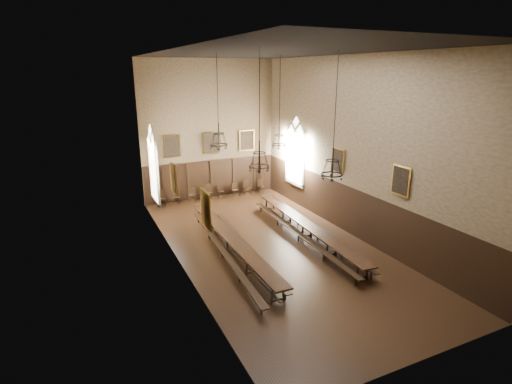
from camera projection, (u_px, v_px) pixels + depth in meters
floor at (272, 247)px, 19.46m from camera, size 9.00×18.00×0.02m
ceiling at (274, 51)px, 16.85m from camera, size 9.00×18.00×0.02m
wall_back at (210, 131)px, 25.97m from camera, size 9.00×0.02×9.00m
wall_front at (432, 220)px, 10.34m from camera, size 9.00×0.02×9.00m
wall_left at (175, 166)px, 16.34m from camera, size 0.02×18.00×9.00m
wall_right at (353, 148)px, 19.98m from camera, size 0.02×18.00×9.00m
wainscot_panelling at (272, 223)px, 19.10m from camera, size 9.00×18.00×2.50m
table_left at (232, 245)px, 18.69m from camera, size 0.80×10.35×0.81m
table_right at (307, 231)px, 20.32m from camera, size 1.28×10.37×0.81m
bench_left_outer at (222, 252)px, 18.19m from camera, size 0.98×10.33×0.46m
bench_left_inner at (247, 248)px, 18.69m from camera, size 0.90×9.25×0.42m
bench_right_inner at (298, 236)px, 20.01m from camera, size 0.68×10.26×0.46m
bench_right_outer at (318, 235)px, 20.17m from camera, size 0.87×9.46×0.43m
chair_0 at (162, 201)px, 25.35m from camera, size 0.55×0.55×0.98m
chair_1 at (176, 199)px, 25.78m from camera, size 0.53×0.53×0.94m
chair_2 at (192, 197)px, 26.15m from camera, size 0.52×0.52×0.93m
chair_3 at (208, 195)px, 26.61m from camera, size 0.52×0.52×1.00m
chair_4 at (221, 193)px, 27.06m from camera, size 0.39×0.39×0.87m
chair_5 at (235, 192)px, 27.37m from camera, size 0.39×0.39×0.86m
chair_6 at (247, 190)px, 27.71m from camera, size 0.48×0.48×1.00m
chair_7 at (261, 188)px, 28.26m from camera, size 0.47×0.47×0.91m
chandelier_back_left at (219, 139)px, 19.22m from camera, size 0.84×0.84×4.36m
chandelier_back_right at (279, 138)px, 21.41m from camera, size 0.78×0.78×4.73m
chandelier_front_left at (259, 158)px, 14.53m from camera, size 0.77×0.77×4.27m
chandelier_front_right at (332, 167)px, 17.12m from camera, size 0.95×0.95×5.23m
portrait_back_0 at (171, 146)px, 25.04m from camera, size 1.10×0.12×1.40m
portrait_back_1 at (211, 143)px, 26.09m from camera, size 1.10×0.12×1.40m
portrait_back_2 at (247, 140)px, 27.14m from camera, size 1.10×0.12×1.40m
portrait_left_0 at (174, 178)px, 17.49m from camera, size 0.12×1.00×1.30m
portrait_left_1 at (206, 209)px, 13.58m from camera, size 0.12×1.00×1.30m
portrait_right_0 at (338, 160)px, 21.03m from camera, size 0.12×1.00×1.30m
portrait_right_1 at (401, 181)px, 17.12m from camera, size 0.12×1.00×1.30m
window_right at (295, 151)px, 25.04m from camera, size 0.20×2.20×4.60m
window_left at (153, 164)px, 21.46m from camera, size 0.20×2.20×4.60m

